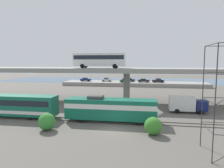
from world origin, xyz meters
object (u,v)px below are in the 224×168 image
Objects in this scene: train_locomotive at (115,108)px; parked_car_4 at (158,81)px; parked_car_2 at (107,80)px; parked_car_3 at (158,80)px; service_truck_west at (187,104)px; parked_car_6 at (144,80)px; parked_car_0 at (86,79)px; parked_car_1 at (130,80)px; transit_bus_on_overpass at (99,59)px; parked_car_5 at (125,81)px.

parked_car_4 is at bearing 78.84° from train_locomotive.
parked_car_2 is at bearing -2.91° from parked_car_4.
parked_car_3 is at bearing -89.83° from parked_car_4.
parked_car_2 is (-23.57, 43.39, 0.60)m from service_truck_west.
service_truck_west is 43.10m from parked_car_6.
train_locomotive is at bearing -77.89° from parked_car_2.
parked_car_4 is (29.97, -0.58, -0.00)m from parked_car_0.
parked_car_4 is 5.70m from parked_car_6.
parked_car_2 is at bearing 175.88° from parked_car_6.
parked_car_1 is (-13.96, 44.30, 0.60)m from service_truck_west.
parked_car_0 is at bearing 127.21° from service_truck_west.
parked_car_2 is at bearing 102.11° from train_locomotive.
parked_car_1 is at bearing -96.48° from transit_bus_on_overpass.
service_truck_west is 1.54× the size of parked_car_0.
transit_bus_on_overpass reaches higher than train_locomotive.
transit_bus_on_overpass reaches higher than service_truck_west.
train_locomotive reaches higher than parked_car_4.
parked_car_4 is 0.99× the size of parked_car_6.
transit_bus_on_overpass is 40.17m from parked_car_0.
transit_bus_on_overpass is (-5.74, 14.25, 8.02)m from train_locomotive.
transit_bus_on_overpass is 38.39m from parked_car_2.
parked_car_3 is 3.10m from parked_car_4.
parked_car_3 is (11.35, 1.12, 0.00)m from parked_car_1.
transit_bus_on_overpass reaches higher than parked_car_5.
service_truck_west is 49.38m from parked_car_2.
service_truck_west reaches higher than parked_car_0.
parked_car_0 and parked_car_5 have the same top height.
transit_bus_on_overpass reaches higher than parked_car_0.
parked_car_1 is at bearing 67.06° from parked_car_5.
parked_car_1 is at bearing 91.55° from train_locomotive.
train_locomotive is 51.33m from parked_car_4.
parked_car_2 is 8.51m from parked_car_5.
parked_car_5 is (-15.62, 40.38, 0.60)m from service_truck_west.
service_truck_west is 1.66× the size of parked_car_1.
parked_car_0 is at bearing 111.47° from train_locomotive.
parked_car_3 is at bearing 79.48° from train_locomotive.
parked_car_4 is (15.68, 36.11, -7.98)m from transit_bus_on_overpass.
train_locomotive is 52.59m from parked_car_2.
parked_car_6 is at bearing 85.19° from train_locomotive.
parked_car_1 is 6.00m from parked_car_6.
parked_car_2 is at bearing -174.58° from parked_car_1.
train_locomotive is 52.36m from parked_car_1.
parked_car_0 and parked_car_6 have the same top height.
train_locomotive is 3.66× the size of parked_car_2.
parked_car_4 and parked_car_5 have the same top height.
transit_bus_on_overpass is at bearing 66.53° from parked_car_4.
parked_car_5 is (2.67, 34.17, -7.98)m from transit_bus_on_overpass.
parked_car_2 is 21.00m from parked_car_4.
train_locomotive is 54.37m from parked_car_3.
transit_bus_on_overpass reaches higher than parked_car_3.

